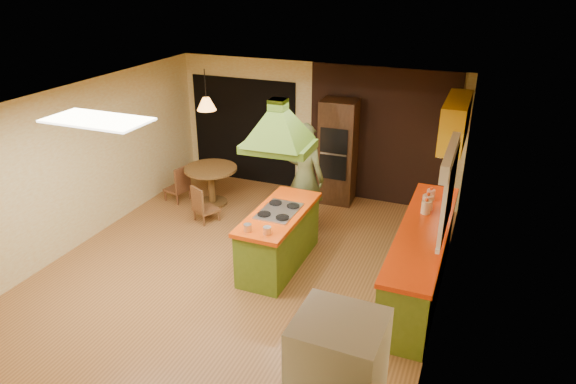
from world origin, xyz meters
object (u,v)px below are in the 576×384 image
at_px(kitchen_island, 279,238).
at_px(dining_table, 211,179).
at_px(wall_oven, 338,152).
at_px(man, 305,178).
at_px(canister_large, 427,202).

height_order(kitchen_island, dining_table, kitchen_island).
bearing_deg(dining_table, kitchen_island, -36.95).
bearing_deg(kitchen_island, dining_table, 143.56).
relative_size(kitchen_island, wall_oven, 0.90).
bearing_deg(man, kitchen_island, 101.29).
xyz_separation_m(man, canister_large, (2.01, -0.47, 0.11)).
bearing_deg(dining_table, canister_large, -10.65).
relative_size(kitchen_island, dining_table, 1.81).
distance_m(kitchen_island, dining_table, 2.48).
xyz_separation_m(kitchen_island, dining_table, (-1.98, 1.49, 0.06)).
height_order(man, wall_oven, wall_oven).
xyz_separation_m(kitchen_island, man, (-0.05, 1.22, 0.48)).
height_order(man, canister_large, man).
relative_size(dining_table, canister_large, 4.37).
xyz_separation_m(kitchen_island, canister_large, (1.96, 0.75, 0.59)).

